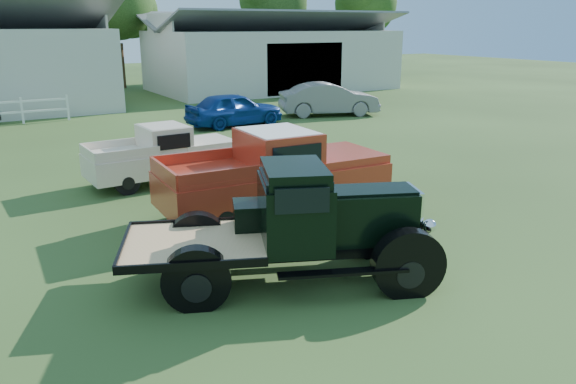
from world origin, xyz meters
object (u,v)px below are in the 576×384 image
white_pickup (162,155)px  misc_car_blue (234,109)px  vintage_flatbed (288,225)px  red_pickup (274,173)px  misc_car_grey (329,99)px

white_pickup → misc_car_blue: bearing=49.3°
vintage_flatbed → white_pickup: bearing=110.7°
misc_car_blue → red_pickup: bearing=155.3°
vintage_flatbed → red_pickup: size_ratio=0.95×
misc_car_blue → vintage_flatbed: bearing=154.3°
red_pickup → misc_car_blue: 12.55m
vintage_flatbed → misc_car_blue: vintage_flatbed is taller
vintage_flatbed → red_pickup: (1.58, 3.37, -0.03)m
vintage_flatbed → misc_car_blue: size_ratio=1.21×
white_pickup → misc_car_blue: white_pickup is taller
red_pickup → misc_car_blue: bearing=71.0°
misc_car_blue → misc_car_grey: misc_car_grey is taller
vintage_flatbed → misc_car_blue: (6.04, 15.10, -0.31)m
red_pickup → misc_car_grey: 15.62m
red_pickup → misc_car_blue: red_pickup is taller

